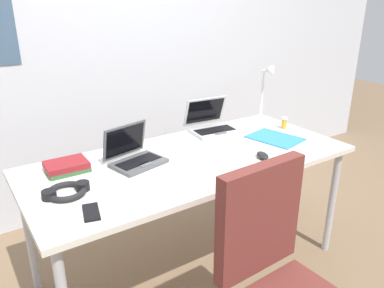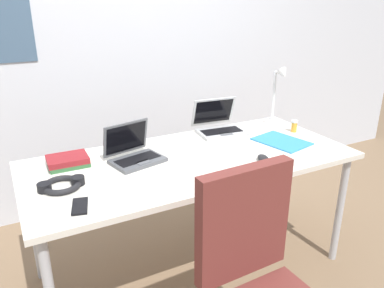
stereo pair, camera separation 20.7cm
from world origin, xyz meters
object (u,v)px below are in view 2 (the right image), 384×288
object	(u,v)px
cell_phone	(80,206)
pill_bottle	(294,126)
book_stack	(68,161)
laptop_front_right	(134,153)
computer_mouse	(263,158)
paper_folder_center	(281,141)
desk_lamp	(277,96)
headphones	(62,185)
laptop_near_mouse	(219,126)

from	to	relation	value
cell_phone	pill_bottle	size ratio (longest dim) A/B	1.72
cell_phone	book_stack	world-z (taller)	book_stack
laptop_front_right	cell_phone	xyz separation A→B (m)	(-0.37, -0.36, -0.04)
computer_mouse	cell_phone	distance (m)	0.98
pill_bottle	paper_folder_center	size ratio (longest dim) A/B	0.25
desk_lamp	paper_folder_center	world-z (taller)	desk_lamp
pill_bottle	paper_folder_center	world-z (taller)	pill_bottle
computer_mouse	pill_bottle	bearing A→B (deg)	49.44
laptop_front_right	pill_bottle	xyz separation A→B (m)	(1.09, -0.04, -0.00)
headphones	book_stack	world-z (taller)	book_stack
book_stack	paper_folder_center	distance (m)	1.25
computer_mouse	cell_phone	bearing A→B (deg)	-160.75
desk_lamp	headphones	xyz separation A→B (m)	(-1.50, -0.31, -0.18)
desk_lamp	pill_bottle	distance (m)	0.26
cell_phone	headphones	bearing A→B (deg)	114.07
book_stack	paper_folder_center	world-z (taller)	book_stack
computer_mouse	headphones	bearing A→B (deg)	-172.86
laptop_near_mouse	pill_bottle	xyz separation A→B (m)	(0.44, -0.22, -0.00)
desk_lamp	pill_bottle	world-z (taller)	desk_lamp
desk_lamp	laptop_front_right	world-z (taller)	desk_lamp
laptop_near_mouse	headphones	size ratio (longest dim) A/B	1.49
computer_mouse	cell_phone	xyz separation A→B (m)	(-0.98, -0.03, -0.01)
computer_mouse	headphones	world-z (taller)	headphones
laptop_front_right	cell_phone	distance (m)	0.52
laptop_front_right	pill_bottle	bearing A→B (deg)	-1.85
headphones	paper_folder_center	distance (m)	1.30
computer_mouse	pill_bottle	distance (m)	0.56
computer_mouse	cell_phone	size ratio (longest dim) A/B	0.71
laptop_near_mouse	desk_lamp	bearing A→B (deg)	-2.48
desk_lamp	pill_bottle	size ratio (longest dim) A/B	5.07
desk_lamp	computer_mouse	distance (m)	0.72
laptop_front_right	desk_lamp	bearing A→B (deg)	8.74
laptop_near_mouse	book_stack	distance (m)	0.98
pill_bottle	cell_phone	bearing A→B (deg)	-167.39
desk_lamp	cell_phone	size ratio (longest dim) A/B	2.94
headphones	computer_mouse	bearing A→B (deg)	-10.39
laptop_near_mouse	cell_phone	distance (m)	1.16
computer_mouse	book_stack	size ratio (longest dim) A/B	0.46
laptop_front_right	headphones	world-z (taller)	laptop_front_right
cell_phone	book_stack	xyz separation A→B (m)	(0.04, 0.46, 0.02)
laptop_near_mouse	cell_phone	size ratio (longest dim) A/B	2.34
desk_lamp	laptop_near_mouse	distance (m)	0.47
laptop_front_right	computer_mouse	size ratio (longest dim) A/B	3.25
computer_mouse	cell_phone	world-z (taller)	computer_mouse
computer_mouse	pill_bottle	xyz separation A→B (m)	(0.48, 0.30, 0.02)
laptop_front_right	pill_bottle	size ratio (longest dim) A/B	3.95
desk_lamp	book_stack	bearing A→B (deg)	-177.02
desk_lamp	computer_mouse	world-z (taller)	desk_lamp
laptop_front_right	headphones	distance (m)	0.43
desk_lamp	book_stack	size ratio (longest dim) A/B	1.92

